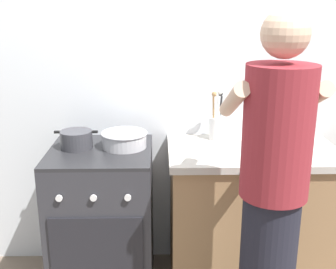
{
  "coord_description": "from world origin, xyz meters",
  "views": [
    {
      "loc": [
        0.0,
        -2.2,
        1.71
      ],
      "look_at": [
        0.05,
        0.12,
        1.0
      ],
      "focal_mm": 45.34,
      "sensor_mm": 36.0,
      "label": 1
    }
  ],
  "objects_px": {
    "oil_bottle": "(302,135)",
    "utensil_crock": "(217,125)",
    "pot": "(76,139)",
    "mixing_bowl": "(124,139)",
    "stove_range": "(103,219)",
    "person": "(271,203)"
  },
  "relations": [
    {
      "from": "stove_range",
      "to": "person",
      "type": "height_order",
      "value": "person"
    },
    {
      "from": "utensil_crock",
      "to": "oil_bottle",
      "type": "relative_size",
      "value": 1.29
    },
    {
      "from": "stove_range",
      "to": "person",
      "type": "bearing_deg",
      "value": -36.29
    },
    {
      "from": "mixing_bowl",
      "to": "utensil_crock",
      "type": "bearing_deg",
      "value": 14.59
    },
    {
      "from": "pot",
      "to": "mixing_bowl",
      "type": "bearing_deg",
      "value": 2.41
    },
    {
      "from": "pot",
      "to": "person",
      "type": "relative_size",
      "value": 0.15
    },
    {
      "from": "stove_range",
      "to": "pot",
      "type": "bearing_deg",
      "value": 164.98
    },
    {
      "from": "oil_bottle",
      "to": "person",
      "type": "relative_size",
      "value": 0.15
    },
    {
      "from": "utensil_crock",
      "to": "pot",
      "type": "bearing_deg",
      "value": -169.33
    },
    {
      "from": "oil_bottle",
      "to": "utensil_crock",
      "type": "bearing_deg",
      "value": 149.65
    },
    {
      "from": "pot",
      "to": "person",
      "type": "distance_m",
      "value": 1.2
    },
    {
      "from": "oil_bottle",
      "to": "person",
      "type": "xyz_separation_m",
      "value": [
        -0.31,
        -0.56,
        -0.14
      ]
    },
    {
      "from": "oil_bottle",
      "to": "mixing_bowl",
      "type": "bearing_deg",
      "value": 173.6
    },
    {
      "from": "utensil_crock",
      "to": "stove_range",
      "type": "bearing_deg",
      "value": -164.44
    },
    {
      "from": "pot",
      "to": "mixing_bowl",
      "type": "distance_m",
      "value": 0.28
    },
    {
      "from": "pot",
      "to": "oil_bottle",
      "type": "bearing_deg",
      "value": -4.51
    },
    {
      "from": "utensil_crock",
      "to": "person",
      "type": "distance_m",
      "value": 0.85
    },
    {
      "from": "pot",
      "to": "person",
      "type": "bearing_deg",
      "value": -33.77
    },
    {
      "from": "utensil_crock",
      "to": "mixing_bowl",
      "type": "bearing_deg",
      "value": -165.41
    },
    {
      "from": "stove_range",
      "to": "pot",
      "type": "xyz_separation_m",
      "value": [
        -0.14,
        0.04,
        0.5
      ]
    },
    {
      "from": "stove_range",
      "to": "oil_bottle",
      "type": "relative_size",
      "value": 3.64
    },
    {
      "from": "mixing_bowl",
      "to": "oil_bottle",
      "type": "height_order",
      "value": "oil_bottle"
    }
  ]
}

